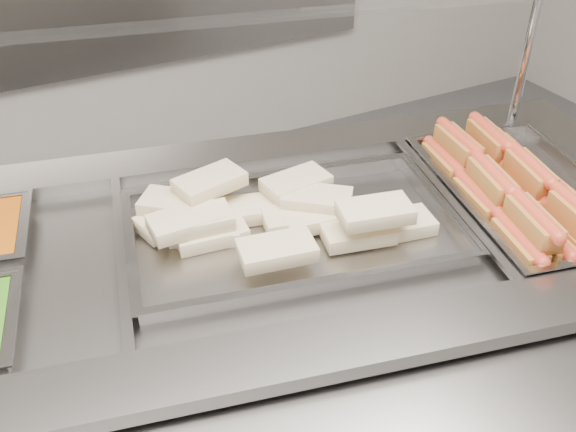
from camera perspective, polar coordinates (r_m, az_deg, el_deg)
name	(u,v)px	position (r m, az deg, el deg)	size (l,w,h in m)	color
steam_counter	(269,372)	(1.81, -1.71, -13.69)	(2.19, 1.32, 0.98)	slate
sneeze_guard	(238,25)	(1.50, -4.50, 16.54)	(1.82, 0.70, 0.48)	#BBBABF
pan_hotdogs	(523,203)	(1.75, 20.17, 1.13)	(0.49, 0.66, 0.11)	gray
pan_wraps	(292,234)	(1.51, 0.40, -1.60)	(0.81, 0.58, 0.08)	gray
hotdogs_in_buns	(513,188)	(1.70, 19.38, 2.39)	(0.37, 0.60, 0.13)	#A55A22
tortilla_wraps	(265,216)	(1.50, -2.08, 0.02)	(0.65, 0.43, 0.11)	beige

